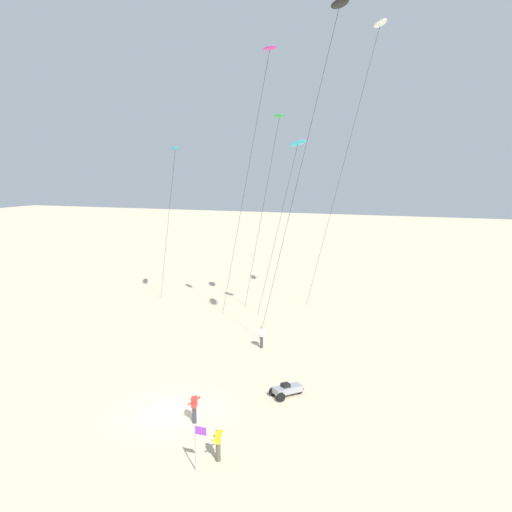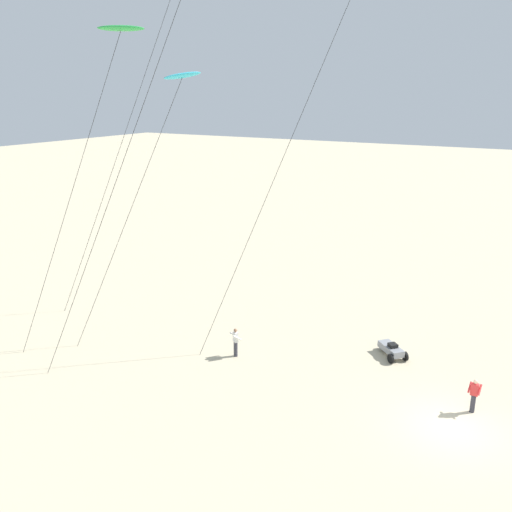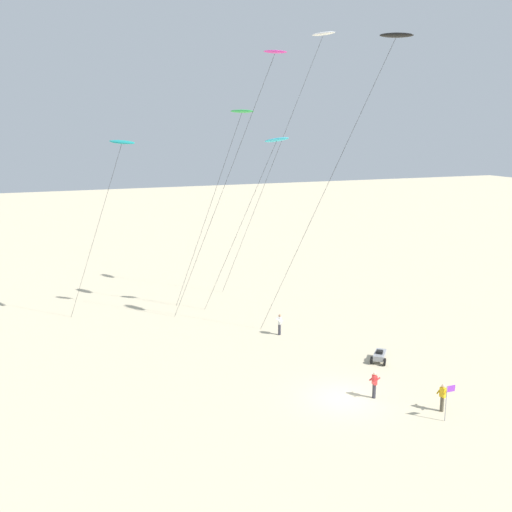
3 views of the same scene
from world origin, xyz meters
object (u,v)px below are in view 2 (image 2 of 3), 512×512
object	(u,v)px
kite_green	(119,33)
kite_flyer_middle	(236,342)
kite_flyer_furthest	(474,395)
beach_buggy	(391,349)
kite_cyan	(180,81)

from	to	relation	value
kite_green	kite_flyer_middle	distance (m)	17.33
kite_flyer_furthest	beach_buggy	xyz separation A→B (m)	(3.52, 4.84, -0.46)
beach_buggy	kite_flyer_furthest	bearing A→B (deg)	-126.08
kite_cyan	kite_flyer_middle	world-z (taller)	kite_cyan
kite_cyan	kite_green	bearing A→B (deg)	135.56
kite_green	kite_flyer_middle	world-z (taller)	kite_green
kite_cyan	beach_buggy	xyz separation A→B (m)	(2.99, -11.67, -14.29)
kite_cyan	kite_green	xyz separation A→B (m)	(-2.15, 2.11, 2.31)
kite_flyer_middle	kite_green	bearing A→B (deg)	97.58
kite_cyan	kite_flyer_middle	distance (m)	14.49
kite_green	kite_flyer_middle	size ratio (longest dim) A/B	10.44
kite_green	kite_flyer_furthest	xyz separation A→B (m)	(1.62, -18.62, -16.14)
kite_flyer_furthest	beach_buggy	bearing A→B (deg)	53.92
kite_green	beach_buggy	xyz separation A→B (m)	(5.14, -13.78, -16.60)
kite_flyer_middle	kite_flyer_furthest	size ratio (longest dim) A/B	1.00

